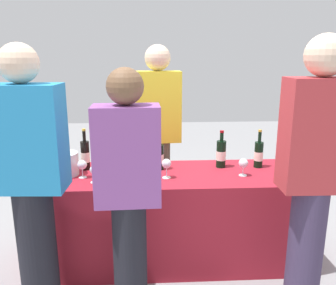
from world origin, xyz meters
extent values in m
plane|color=gray|center=(0.00, 0.00, 0.00)|extent=(12.00, 12.00, 0.00)
cube|color=maroon|center=(0.00, 0.00, 0.37)|extent=(2.12, 0.67, 0.74)
cylinder|color=black|center=(-0.66, 0.13, 0.86)|extent=(0.07, 0.07, 0.23)
cylinder|color=black|center=(-0.66, 0.13, 1.02)|extent=(0.03, 0.03, 0.09)
cylinder|color=gold|center=(-0.66, 0.13, 1.07)|extent=(0.03, 0.03, 0.02)
cylinder|color=silver|center=(-0.66, 0.13, 0.85)|extent=(0.07, 0.07, 0.08)
cylinder|color=black|center=(-0.07, 0.11, 0.84)|extent=(0.08, 0.08, 0.21)
cylinder|color=black|center=(-0.07, 0.11, 0.98)|extent=(0.03, 0.03, 0.07)
cylinder|color=gold|center=(-0.07, 0.11, 1.03)|extent=(0.03, 0.03, 0.02)
cylinder|color=silver|center=(-0.07, 0.11, 0.83)|extent=(0.08, 0.08, 0.07)
cylinder|color=black|center=(0.44, 0.14, 0.85)|extent=(0.08, 0.08, 0.22)
cylinder|color=black|center=(0.44, 0.14, 1.00)|extent=(0.03, 0.03, 0.07)
cylinder|color=maroon|center=(0.44, 0.14, 1.04)|extent=(0.03, 0.03, 0.02)
cylinder|color=silver|center=(0.44, 0.14, 0.84)|extent=(0.08, 0.08, 0.08)
cylinder|color=black|center=(0.75, 0.12, 0.85)|extent=(0.07, 0.07, 0.21)
cylinder|color=black|center=(0.75, 0.12, 1.00)|extent=(0.03, 0.03, 0.09)
cylinder|color=gold|center=(0.75, 0.12, 1.05)|extent=(0.03, 0.03, 0.02)
cylinder|color=silver|center=(0.75, 0.12, 0.84)|extent=(0.07, 0.07, 0.07)
cylinder|color=silver|center=(-0.65, -0.06, 0.74)|extent=(0.06, 0.06, 0.00)
cylinder|color=silver|center=(-0.65, -0.06, 0.78)|extent=(0.01, 0.01, 0.07)
sphere|color=silver|center=(-0.65, -0.06, 0.84)|extent=(0.07, 0.07, 0.07)
sphere|color=#590C19|center=(-0.65, -0.06, 0.83)|extent=(0.04, 0.04, 0.04)
cylinder|color=silver|center=(-0.55, -0.17, 0.74)|extent=(0.06, 0.06, 0.00)
cylinder|color=silver|center=(-0.55, -0.17, 0.78)|extent=(0.01, 0.01, 0.07)
sphere|color=silver|center=(-0.55, -0.17, 0.84)|extent=(0.06, 0.06, 0.06)
cylinder|color=silver|center=(-0.42, -0.12, 0.74)|extent=(0.06, 0.06, 0.00)
cylinder|color=silver|center=(-0.42, -0.12, 0.78)|extent=(0.01, 0.01, 0.08)
sphere|color=silver|center=(-0.42, -0.12, 0.85)|extent=(0.06, 0.06, 0.06)
sphere|color=#590C19|center=(-0.42, -0.12, 0.84)|extent=(0.03, 0.03, 0.03)
cylinder|color=silver|center=(-0.20, -0.15, 0.74)|extent=(0.06, 0.06, 0.00)
cylinder|color=silver|center=(-0.20, -0.15, 0.78)|extent=(0.01, 0.01, 0.07)
sphere|color=silver|center=(-0.20, -0.15, 0.85)|extent=(0.07, 0.07, 0.07)
sphere|color=#590C19|center=(-0.20, -0.15, 0.83)|extent=(0.04, 0.04, 0.04)
cylinder|color=silver|center=(-0.02, -0.10, 0.74)|extent=(0.07, 0.07, 0.00)
cylinder|color=silver|center=(-0.02, -0.10, 0.78)|extent=(0.01, 0.01, 0.08)
sphere|color=silver|center=(-0.02, -0.10, 0.85)|extent=(0.07, 0.07, 0.07)
sphere|color=#590C19|center=(-0.02, -0.10, 0.84)|extent=(0.04, 0.04, 0.04)
cylinder|color=silver|center=(0.57, -0.08, 0.74)|extent=(0.06, 0.06, 0.00)
cylinder|color=silver|center=(0.57, -0.08, 0.78)|extent=(0.01, 0.01, 0.06)
sphere|color=silver|center=(0.57, -0.08, 0.84)|extent=(0.07, 0.07, 0.07)
cylinder|color=silver|center=(-0.81, 0.01, 0.83)|extent=(0.23, 0.23, 0.17)
cylinder|color=brown|center=(-0.06, 0.60, 0.43)|extent=(0.23, 0.23, 0.86)
cube|color=yellow|center=(-0.06, 0.60, 1.18)|extent=(0.42, 0.25, 0.64)
sphere|color=beige|center=(-0.06, 0.60, 1.62)|extent=(0.23, 0.23, 0.23)
cylinder|color=black|center=(-0.87, -0.54, 0.42)|extent=(0.24, 0.24, 0.85)
cube|color=#268CCC|center=(-0.87, -0.54, 1.16)|extent=(0.45, 0.26, 0.63)
sphere|color=beige|center=(-0.87, -0.54, 1.60)|extent=(0.23, 0.23, 0.23)
cylinder|color=black|center=(-0.27, -0.62, 0.39)|extent=(0.21, 0.21, 0.78)
cube|color=#8C4C99|center=(-0.27, -0.62, 1.07)|extent=(0.39, 0.22, 0.59)
sphere|color=brown|center=(-0.27, -0.62, 1.47)|extent=(0.21, 0.21, 0.21)
cylinder|color=#3F3351|center=(0.82, -0.68, 0.43)|extent=(0.21, 0.21, 0.87)
cube|color=#B23338|center=(0.82, -0.68, 1.19)|extent=(0.39, 0.22, 0.65)
sphere|color=beige|center=(0.82, -0.68, 1.64)|extent=(0.24, 0.24, 0.24)
camera|label=1|loc=(-0.14, -2.55, 1.64)|focal=36.82mm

